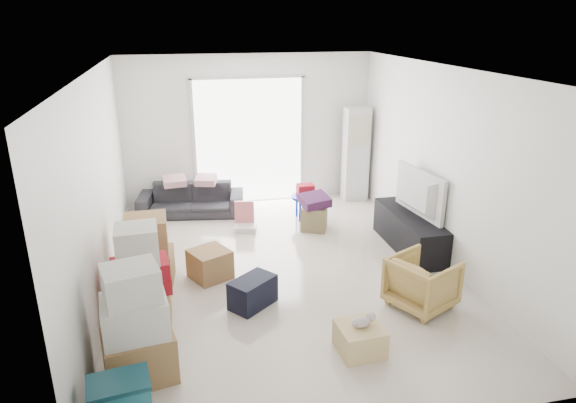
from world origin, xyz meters
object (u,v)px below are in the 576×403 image
Objects in this scene: ac_tower at (356,154)px; ottoman at (314,218)px; television at (411,210)px; armchair at (422,280)px; kids_table at (305,195)px; wood_crate at (360,339)px; sofa at (191,195)px; tv_console at (409,232)px.

ac_tower is 1.85m from ottoman.
television is 2.99× the size of ottoman.
kids_table is (-0.65, 3.08, 0.09)m from armchair.
wood_crate is (-1.60, -2.25, -0.47)m from television.
kids_table reaches higher than ottoman.
kids_table is (-1.22, 1.52, -0.18)m from television.
wood_crate is at bearing 137.74° from television.
armchair is at bearing 153.03° from television.
kids_table is at bearing -145.81° from ac_tower.
sofa is 2.59× the size of armchair.
tv_console is at bearing 54.65° from wood_crate.
sofa is at bearing 149.63° from ottoman.
tv_console is 4.14× the size of ottoman.
television is at bearing -26.03° from sofa.
armchair is at bearing -76.50° from ottoman.
tv_console is at bearing -51.13° from kids_table.
armchair is (-0.57, -1.56, -0.27)m from television.
ac_tower reaches higher than ottoman.
television is 1.90× the size of kids_table.
tv_console is 2.76m from wood_crate.
sofa is 2.01m from kids_table.
tv_console is at bearing -40.80° from ottoman.
sofa is at bearing 161.26° from kids_table.
kids_table is (1.90, -0.65, 0.08)m from sofa.
tv_console reaches higher than wood_crate.
television is 1.95m from kids_table.
sofa is at bearing -177.21° from ac_tower.
kids_table is (-0.03, 0.49, 0.24)m from ottoman.
armchair is 1.78× the size of ottoman.
armchair is 1.55× the size of wood_crate.
wood_crate is (-1.60, -2.25, -0.12)m from tv_console.
sofa is (-3.12, 2.16, -0.26)m from television.
sofa is at bearing 7.89° from armchair.
television reaches higher than tv_console.
kids_table is 1.37× the size of wood_crate.
sofa is (-3.07, -0.15, -0.52)m from ac_tower.
ottoman is (1.93, -1.13, -0.16)m from sofa.
sofa reaches higher than ottoman.
tv_console is 1.95m from kids_table.
armchair is at bearing -78.05° from kids_table.
wood_crate is at bearing -97.03° from ottoman.
ottoman is 3.30m from wood_crate.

